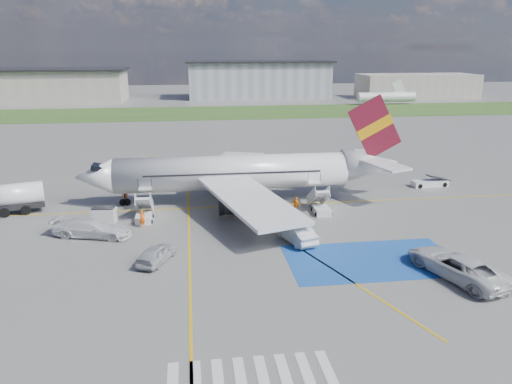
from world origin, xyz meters
TOP-DOWN VIEW (x-y plane):
  - ground at (0.00, 0.00)m, footprint 400.00×400.00m
  - grass_strip at (0.00, 95.00)m, footprint 400.00×30.00m
  - taxiway_line_main at (0.00, 12.00)m, footprint 120.00×0.20m
  - taxiway_line_cross at (-5.00, -10.00)m, footprint 0.20×60.00m
  - taxiway_line_diag at (0.00, 12.00)m, footprint 20.71×56.45m
  - staging_box at (10.00, -4.00)m, footprint 14.00×8.00m
  - crosswalk at (-1.80, -18.00)m, footprint 9.00×4.00m
  - terminal_west at (-55.00, 130.00)m, footprint 60.00×22.00m
  - terminal_centre at (20.00, 135.00)m, footprint 48.00×18.00m
  - terminal_east at (75.00, 128.00)m, footprint 40.00×16.00m
  - airliner at (1.51, 14.00)m, footprint 36.81×32.95m
  - airstairs_fwd at (-9.50, 8.70)m, footprint 1.90×5.20m
  - airstairs_aft at (9.00, 8.70)m, footprint 1.90×5.20m
  - gpu_cart at (-13.28, 7.82)m, footprint 2.37×1.68m
  - belt_loader at (25.50, 17.05)m, footprint 5.01×2.14m
  - car_silver_a at (-7.66, -2.02)m, footprint 3.49×4.86m
  - car_silver_b at (4.62, 0.90)m, footprint 3.29×5.46m
  - van_white_a at (15.33, -7.86)m, footprint 4.85×7.20m
  - van_white_b at (-13.94, 4.65)m, footprint 6.00×3.76m
  - crew_fwd at (-9.49, 6.62)m, footprint 0.73×0.62m
  - crew_nose at (-12.07, 14.50)m, footprint 1.16×1.18m
  - crew_aft at (6.35, 8.84)m, footprint 1.05×1.06m

SIDE VIEW (x-z plane):
  - ground at x=0.00m, z-range 0.00..0.00m
  - grass_strip at x=0.00m, z-range 0.00..0.01m
  - taxiway_line_main at x=0.00m, z-range 0.00..0.01m
  - taxiway_line_cross at x=-5.00m, z-range 0.00..0.01m
  - taxiway_line_diag at x=0.00m, z-range 0.00..0.01m
  - staging_box at x=10.00m, z-range 0.00..0.01m
  - crosswalk at x=-1.80m, z-range 0.00..0.01m
  - belt_loader at x=25.50m, z-range -0.37..1.10m
  - airstairs_fwd at x=-9.50m, z-range -1.18..2.42m
  - airstairs_aft at x=9.00m, z-range -1.18..2.42m
  - car_silver_a at x=-7.66m, z-range 0.00..1.54m
  - gpu_cart at x=-13.28m, z-range -0.09..1.76m
  - crew_fwd at x=-9.49m, z-range 0.00..1.70m
  - car_silver_b at x=4.62m, z-range 0.00..1.70m
  - crew_aft at x=6.35m, z-range 0.00..1.80m
  - crew_nose at x=-12.07m, z-range 0.00..1.92m
  - van_white_b at x=-13.94m, z-range 0.00..2.19m
  - van_white_a at x=15.33m, z-range 0.00..2.48m
  - airliner at x=1.51m, z-range -2.57..9.35m
  - terminal_east at x=75.00m, z-range 0.00..8.00m
  - terminal_west at x=-55.00m, z-range 0.00..10.00m
  - terminal_centre at x=20.00m, z-range 0.00..12.00m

